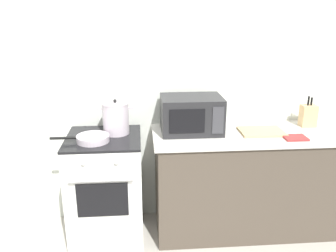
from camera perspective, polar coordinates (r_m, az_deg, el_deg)
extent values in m
cube|color=silver|center=(3.19, 1.72, 6.42)|extent=(4.40, 0.10, 2.50)
cube|color=#4C4238|center=(3.26, 12.96, -8.96)|extent=(1.64, 0.56, 0.88)
cube|color=beige|center=(3.08, 13.56, -1.31)|extent=(1.70, 0.60, 0.04)
cube|color=white|center=(3.11, -9.84, -9.92)|extent=(0.60, 0.60, 0.90)
cube|color=black|center=(2.92, -10.32, -1.94)|extent=(0.60, 0.60, 0.02)
cube|color=black|center=(2.81, -10.43, -11.58)|extent=(0.39, 0.01, 0.28)
cylinder|color=silver|center=(2.70, -10.70, -8.54)|extent=(0.48, 0.02, 0.02)
cylinder|color=silver|center=(2.68, -13.41, -5.70)|extent=(0.04, 0.02, 0.04)
cylinder|color=silver|center=(2.65, -8.25, -5.63)|extent=(0.04, 0.02, 0.04)
cylinder|color=silver|center=(2.95, -8.36, 1.15)|extent=(0.21, 0.21, 0.25)
cylinder|color=silver|center=(2.91, -8.47, 3.61)|extent=(0.22, 0.22, 0.01)
sphere|color=black|center=(2.91, -8.49, 4.00)|extent=(0.03, 0.03, 0.03)
cylinder|color=silver|center=(2.94, -10.90, 2.72)|extent=(0.05, 0.01, 0.01)
cylinder|color=silver|center=(2.92, -5.95, 2.86)|extent=(0.05, 0.01, 0.01)
cylinder|color=silver|center=(2.83, -11.92, -1.97)|extent=(0.25, 0.25, 0.05)
cylinder|color=black|center=(2.86, -16.45, -1.87)|extent=(0.20, 0.02, 0.02)
cube|color=#232326|center=(2.96, 3.76, 1.87)|extent=(0.50, 0.36, 0.30)
cube|color=black|center=(2.78, 3.08, 0.77)|extent=(0.28, 0.01, 0.19)
cube|color=#38383D|center=(2.82, 8.02, 0.89)|extent=(0.09, 0.01, 0.22)
cube|color=tan|center=(3.07, 14.74, -0.87)|extent=(0.36, 0.26, 0.02)
cube|color=tan|center=(3.34, 21.52, 1.54)|extent=(0.13, 0.10, 0.19)
cylinder|color=black|center=(3.30, 21.57, 3.77)|extent=(0.02, 0.02, 0.08)
cylinder|color=black|center=(3.32, 21.99, 3.67)|extent=(0.02, 0.02, 0.07)
cube|color=#993333|center=(3.01, 19.68, -1.77)|extent=(0.18, 0.14, 0.02)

